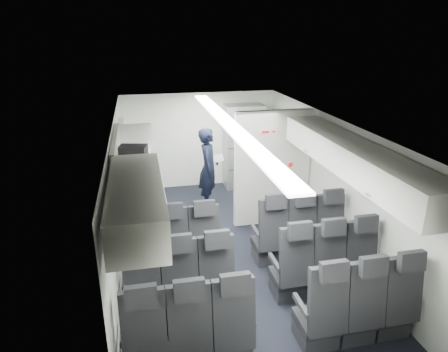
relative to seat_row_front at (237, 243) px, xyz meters
name	(u,v)px	position (x,y,z in m)	size (l,w,h in m)	color
cabin_shell	(229,186)	(0.00, 0.53, 0.72)	(3.41, 6.01, 2.16)	black
seat_row_front	(237,243)	(0.00, 0.00, 0.00)	(3.33, 0.56, 1.24)	black
seat_row_mid	(254,277)	(0.00, -0.90, 0.00)	(3.33, 0.56, 1.24)	black
seat_row_rear	(276,323)	(0.00, -1.80, 0.00)	(3.33, 0.56, 1.24)	black
overhead_bin_left_rear	(137,201)	(-1.40, -1.47, 1.46)	(0.53, 1.80, 0.40)	silver
overhead_bin_left_front_open	(133,160)	(-1.44, 0.28, 1.33)	(0.64, 1.70, 0.72)	#9E9E93
overhead_bin_right_rear	(391,180)	(1.40, -1.47, 1.46)	(0.53, 1.80, 0.40)	silver
overhead_bin_right_front	(323,140)	(1.40, 0.28, 1.46)	(0.53, 1.70, 0.40)	silver
bulkhead_partition	(272,168)	(0.98, 1.33, 0.67)	(1.40, 0.15, 2.13)	silver
galley_unit	(243,147)	(0.95, 3.25, 0.55)	(0.85, 0.52, 1.90)	#939399
boarding_door	(125,171)	(-1.64, 2.09, 0.55)	(0.12, 1.27, 1.86)	silver
flight_attendant	(209,168)	(-0.02, 2.29, 0.42)	(0.60, 0.40, 1.65)	black
carry_on_bag	(133,154)	(-1.43, 0.32, 1.41)	(0.38, 0.26, 0.23)	black
papers	(218,158)	(0.17, 2.24, 0.64)	(0.21, 0.02, 0.15)	white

